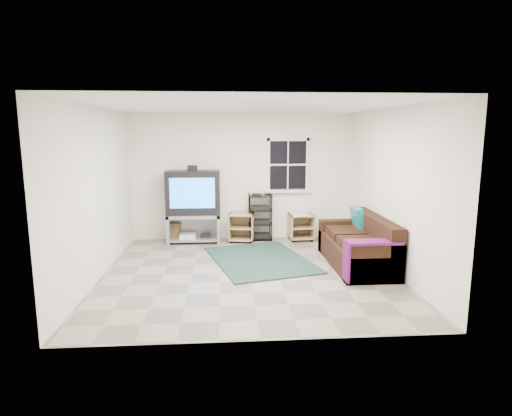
{
  "coord_description": "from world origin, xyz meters",
  "views": [
    {
      "loc": [
        -0.36,
        -6.56,
        2.21
      ],
      "look_at": [
        0.15,
        0.4,
        0.98
      ],
      "focal_mm": 30.0,
      "sensor_mm": 36.0,
      "label": 1
    }
  ],
  "objects": [
    {
      "name": "av_rack",
      "position": [
        0.36,
        2.1,
        0.42
      ],
      "size": [
        0.49,
        0.35,
        0.97
      ],
      "color": "black",
      "rests_on": "ground"
    },
    {
      "name": "sofa",
      "position": [
        1.87,
        0.25,
        0.32
      ],
      "size": [
        0.87,
        1.97,
        0.9
      ],
      "color": "black",
      "rests_on": "ground"
    },
    {
      "name": "side_table_left",
      "position": [
        -0.02,
        2.06,
        0.31
      ],
      "size": [
        0.56,
        0.56,
        0.58
      ],
      "rotation": [
        0.0,
        0.0,
        -0.16
      ],
      "color": "tan",
      "rests_on": "ground"
    },
    {
      "name": "room",
      "position": [
        0.95,
        2.27,
        1.48
      ],
      "size": [
        4.6,
        4.62,
        4.6
      ],
      "color": "gray",
      "rests_on": "ground"
    },
    {
      "name": "shag_rug",
      "position": [
        0.24,
        0.63,
        0.01
      ],
      "size": [
        2.02,
        2.43,
        0.02
      ],
      "primitive_type": "cube",
      "rotation": [
        0.0,
        0.0,
        0.26
      ],
      "color": "black",
      "rests_on": "ground"
    },
    {
      "name": "paper_bag",
      "position": [
        -1.43,
        2.17,
        0.19
      ],
      "size": [
        0.31,
        0.26,
        0.37
      ],
      "primitive_type": "cube",
      "rotation": [
        0.0,
        0.0,
        -0.44
      ],
      "color": "olive",
      "rests_on": "ground"
    },
    {
      "name": "tv_unit",
      "position": [
        -1.0,
        2.01,
        0.86
      ],
      "size": [
        1.07,
        0.53,
        1.57
      ],
      "color": "gray",
      "rests_on": "ground"
    },
    {
      "name": "side_table_right",
      "position": [
        1.2,
        2.06,
        0.31
      ],
      "size": [
        0.52,
        0.54,
        0.57
      ],
      "rotation": [
        0.0,
        0.0,
        0.06
      ],
      "color": "tan",
      "rests_on": "ground"
    }
  ]
}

